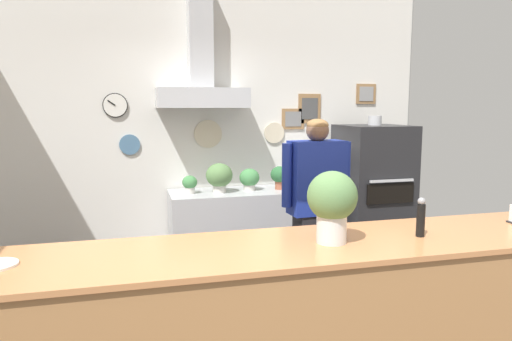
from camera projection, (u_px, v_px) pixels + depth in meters
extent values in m
cube|color=gray|center=(204.00, 127.00, 5.09)|extent=(4.92, 0.12, 3.09)
cube|color=white|center=(205.00, 127.00, 5.03)|extent=(4.88, 0.01, 3.05)
cylinder|color=black|center=(115.00, 105.00, 4.75)|extent=(0.25, 0.02, 0.25)
cylinder|color=white|center=(115.00, 105.00, 4.74)|extent=(0.23, 0.01, 0.23)
cube|color=black|center=(111.00, 103.00, 4.72)|extent=(0.08, 0.01, 0.06)
cylinder|color=teal|center=(130.00, 145.00, 4.83)|extent=(0.21, 0.02, 0.21)
cylinder|color=beige|center=(208.00, 134.00, 5.02)|extent=(0.30, 0.02, 0.30)
cylinder|color=beige|center=(274.00, 133.00, 5.21)|extent=(0.23, 0.02, 0.23)
cube|color=#997047|center=(366.00, 94.00, 5.44)|extent=(0.24, 0.02, 0.23)
cube|color=gray|center=(366.00, 94.00, 5.43)|extent=(0.17, 0.01, 0.16)
cube|color=#997047|center=(293.00, 119.00, 5.25)|extent=(0.26, 0.02, 0.23)
cube|color=gray|center=(293.00, 119.00, 5.24)|extent=(0.19, 0.01, 0.17)
cube|color=#997047|center=(309.00, 109.00, 5.28)|extent=(0.26, 0.02, 0.33)
cube|color=#4A4A4A|center=(310.00, 109.00, 5.27)|extent=(0.19, 0.01, 0.24)
cube|color=silver|center=(202.00, 98.00, 4.78)|extent=(0.92, 0.41, 0.20)
cube|color=silver|center=(200.00, 34.00, 4.77)|extent=(0.24, 0.24, 1.09)
cube|color=#B77F4C|center=(279.00, 335.00, 2.64)|extent=(3.86, 0.70, 0.99)
cube|color=#CF8550|center=(280.00, 248.00, 2.57)|extent=(3.94, 0.74, 0.03)
cube|color=#B7BABF|center=(251.00, 232.00, 4.96)|extent=(1.67, 0.61, 0.90)
cube|color=#929499|center=(251.00, 259.00, 5.00)|extent=(1.59, 0.56, 0.02)
cube|color=#232326|center=(372.00, 199.00, 5.04)|extent=(0.68, 0.70, 1.57)
cube|color=black|center=(390.00, 193.00, 4.67)|extent=(0.51, 0.02, 0.20)
cube|color=silver|center=(392.00, 181.00, 4.64)|extent=(0.47, 0.02, 0.02)
cylinder|color=silver|center=(375.00, 120.00, 4.92)|extent=(0.14, 0.14, 0.10)
cube|color=#232328|center=(315.00, 266.00, 3.90)|extent=(0.35, 0.23, 0.90)
cube|color=#1E339E|center=(317.00, 177.00, 3.80)|extent=(0.46, 0.25, 0.59)
cylinder|color=#1E339E|center=(345.00, 172.00, 3.89)|extent=(0.08, 0.08, 0.50)
cylinder|color=#1E339E|center=(287.00, 175.00, 3.71)|extent=(0.08, 0.08, 0.50)
sphere|color=brown|center=(318.00, 130.00, 3.75)|extent=(0.18, 0.18, 0.18)
ellipsoid|color=olive|center=(318.00, 125.00, 3.75)|extent=(0.18, 0.18, 0.10)
cube|color=silver|center=(310.00, 168.00, 5.01)|extent=(0.49, 0.44, 0.42)
cylinder|color=#4C4C51|center=(310.00, 174.00, 4.75)|extent=(0.06, 0.06, 0.06)
cube|color=black|center=(319.00, 190.00, 4.79)|extent=(0.44, 0.10, 0.04)
sphere|color=black|center=(332.00, 163.00, 4.81)|extent=(0.04, 0.04, 0.04)
cylinder|color=beige|center=(219.00, 188.00, 4.77)|extent=(0.14, 0.14, 0.08)
ellipsoid|color=#5B844C|center=(219.00, 175.00, 4.75)|extent=(0.27, 0.27, 0.24)
cylinder|color=#9E563D|center=(280.00, 185.00, 4.96)|extent=(0.10, 0.10, 0.09)
ellipsoid|color=#2D6638|center=(280.00, 174.00, 4.95)|extent=(0.19, 0.19, 0.17)
cylinder|color=beige|center=(249.00, 187.00, 4.90)|extent=(0.12, 0.12, 0.06)
ellipsoid|color=#47894C|center=(249.00, 178.00, 4.89)|extent=(0.21, 0.21, 0.19)
cylinder|color=beige|center=(190.00, 190.00, 4.72)|extent=(0.10, 0.10, 0.06)
ellipsoid|color=#47894C|center=(190.00, 182.00, 4.71)|extent=(0.15, 0.15, 0.13)
cylinder|color=silver|center=(332.00, 228.00, 2.62)|extent=(0.17, 0.17, 0.17)
cylinder|color=gray|center=(331.00, 237.00, 2.62)|extent=(0.15, 0.15, 0.05)
ellipsoid|color=#5B844C|center=(332.00, 196.00, 2.59)|extent=(0.28, 0.28, 0.28)
cylinder|color=black|center=(421.00, 220.00, 2.74)|extent=(0.05, 0.05, 0.19)
sphere|color=gray|center=(422.00, 201.00, 2.72)|extent=(0.04, 0.04, 0.04)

